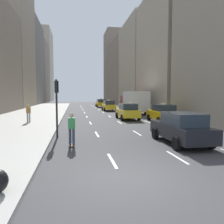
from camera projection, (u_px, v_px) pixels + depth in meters
ground_plane at (129, 179)px, 6.88m from camera, size 160.00×160.00×0.00m
sidewalk_left at (38, 112)px, 32.21m from camera, size 8.00×66.00×0.15m
lane_markings at (106, 114)px, 29.92m from camera, size 5.72×56.00×0.01m
building_row_left at (25, 58)px, 55.83m from camera, size 6.00×97.38×29.68m
building_row_right at (139, 63)px, 46.27m from camera, size 6.00×72.84×24.15m
taxi_lead at (163, 113)px, 21.25m from camera, size 2.02×4.40×1.87m
taxi_second at (109, 106)px, 36.50m from camera, size 2.02×4.40×1.87m
taxi_third at (101, 103)px, 47.59m from camera, size 2.02×4.40×1.87m
taxi_fourth at (128, 111)px, 23.64m from camera, size 2.02×4.40×1.87m
sedan_black_near at (181, 128)px, 11.79m from camera, size 2.02×4.52×1.71m
box_truck at (134, 101)px, 31.65m from camera, size 2.58×8.40×3.15m
skateboarder at (72, 128)px, 11.29m from camera, size 0.36×0.80×1.75m
pedestrian_far_walking at (28, 112)px, 19.79m from camera, size 0.36×0.22×1.65m
traffic_light_pole at (57, 99)px, 13.44m from camera, size 0.24×0.42×3.60m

